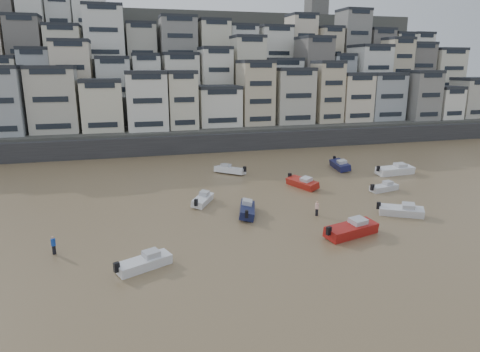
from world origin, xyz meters
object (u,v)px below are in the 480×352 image
object	(u,v)px
boat_a	(351,228)
person_blue	(54,245)
boat_f	(203,199)
boat_g	(395,169)
boat_i	(340,164)
boat_b	(401,210)
boat_d	(384,186)
boat_e	(302,182)
person_pink	(317,208)
boat_h	(230,169)
boat_c	(247,209)
boat_j	(144,261)

from	to	relation	value
boat_a	person_blue	bearing A→B (deg)	157.65
boat_f	boat_g	distance (m)	32.41
boat_g	boat_i	bearing A→B (deg)	135.34
boat_b	person_blue	xyz separation A→B (m)	(-36.68, -0.53, 0.15)
boat_b	boat_d	xyz separation A→B (m)	(3.86, 9.18, -0.09)
boat_d	boat_g	bearing A→B (deg)	34.58
boat_e	boat_g	size ratio (longest dim) A/B	0.84
boat_f	boat_i	bearing A→B (deg)	-34.73
boat_g	person_pink	world-z (taller)	boat_g
boat_e	boat_a	bearing A→B (deg)	-26.71
boat_a	boat_f	distance (m)	18.79
boat_i	person_pink	xyz separation A→B (m)	(-13.46, -19.75, 0.03)
boat_h	person_pink	distance (m)	22.13
boat_i	person_pink	world-z (taller)	person_pink
boat_e	boat_h	world-z (taller)	boat_e
boat_c	boat_d	size ratio (longest dim) A/B	1.19
boat_a	boat_d	xyz separation A→B (m)	(12.37, 13.01, -0.24)
boat_e	boat_j	world-z (taller)	boat_e
boat_d	boat_h	xyz separation A→B (m)	(-17.89, 14.99, 0.12)
boat_i	boat_d	bearing A→B (deg)	7.79
boat_b	boat_i	size ratio (longest dim) A/B	0.86
boat_d	boat_g	distance (m)	10.17
boat_e	person_blue	bearing A→B (deg)	-84.14
boat_c	boat_d	distance (m)	21.16
boat_i	person_blue	size ratio (longest dim) A/B	3.53
boat_b	boat_e	distance (m)	15.09
boat_a	boat_f	xyz separation A→B (m)	(-12.51, 14.03, -0.20)
boat_a	boat_j	xyz separation A→B (m)	(-20.45, -1.78, -0.18)
boat_c	boat_j	world-z (taller)	boat_c
boat_c	boat_i	bearing A→B (deg)	-33.16
boat_g	boat_h	world-z (taller)	boat_g
boat_b	boat_d	bearing A→B (deg)	97.57
boat_b	boat_c	world-z (taller)	boat_c
boat_a	boat_c	world-z (taller)	boat_a
boat_f	person_blue	xyz separation A→B (m)	(-15.66, -10.73, 0.19)
boat_b	boat_j	distance (m)	29.49
boat_i	person_blue	world-z (taller)	person_blue
boat_b	boat_e	size ratio (longest dim) A/B	0.94
boat_a	boat_b	distance (m)	9.33
boat_c	boat_e	bearing A→B (deg)	-32.95
boat_g	person_blue	distance (m)	50.44
boat_f	boat_i	xyz separation A→B (m)	(25.21, 12.10, 0.16)
boat_g	person_blue	bearing A→B (deg)	-164.00
boat_c	boat_h	size ratio (longest dim) A/B	1.00
boat_d	person_blue	bearing A→B (deg)	-179.34
boat_b	person_blue	distance (m)	36.68
boat_c	boat_j	xyz separation A→B (m)	(-12.10, -10.49, -0.05)
person_pink	boat_f	bearing A→B (deg)	146.96
boat_a	boat_i	xyz separation A→B (m)	(12.70, 26.13, -0.04)
boat_g	boat_j	bearing A→B (deg)	-154.63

